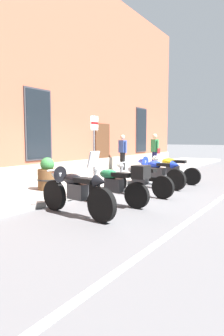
# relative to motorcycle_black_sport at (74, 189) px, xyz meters

# --- Properties ---
(ground_plane) EXTENTS (140.00, 140.00, 0.00)m
(ground_plane) POSITION_rel_motorcycle_black_sport_xyz_m (2.66, 1.03, -0.55)
(ground_plane) COLOR #4C4C4F
(sidewalk) EXTENTS (29.38, 2.93, 0.13)m
(sidewalk) POSITION_rel_motorcycle_black_sport_xyz_m (2.66, 2.49, -0.49)
(sidewalk) COLOR gray
(sidewalk) RESTS_ON ground_plane
(lane_stripe) EXTENTS (29.38, 0.12, 0.01)m
(lane_stripe) POSITION_rel_motorcycle_black_sport_xyz_m (2.66, -2.17, -0.55)
(lane_stripe) COLOR silver
(lane_stripe) RESTS_ON ground_plane
(motorcycle_black_sport) EXTENTS (0.62, 2.13, 1.01)m
(motorcycle_black_sport) POSITION_rel_motorcycle_black_sport_xyz_m (0.00, 0.00, 0.00)
(motorcycle_black_sport) COLOR black
(motorcycle_black_sport) RESTS_ON ground_plane
(motorcycle_green_touring) EXTENTS (0.62, 1.99, 1.29)m
(motorcycle_green_touring) POSITION_rel_motorcycle_black_sport_xyz_m (1.25, -0.25, -0.01)
(motorcycle_green_touring) COLOR black
(motorcycle_green_touring) RESTS_ON ground_plane
(motorcycle_grey_naked) EXTENTS (0.62, 2.15, 0.92)m
(motorcycle_grey_naked) POSITION_rel_motorcycle_black_sport_xyz_m (2.64, -0.10, -0.09)
(motorcycle_grey_naked) COLOR black
(motorcycle_grey_naked) RESTS_ON ground_plane
(motorcycle_blue_sport) EXTENTS (0.64, 2.04, 1.02)m
(motorcycle_blue_sport) POSITION_rel_motorcycle_black_sport_xyz_m (4.08, 0.04, 0.00)
(motorcycle_blue_sport) COLOR black
(motorcycle_blue_sport) RESTS_ON ground_plane
(motorcycle_yellow_naked) EXTENTS (0.62, 2.11, 0.98)m
(motorcycle_yellow_naked) POSITION_rel_motorcycle_black_sport_xyz_m (5.24, -0.02, -0.07)
(motorcycle_yellow_naked) COLOR black
(motorcycle_yellow_naked) RESTS_ON ground_plane
(pedestrian_blue_top) EXTENTS (0.33, 0.56, 1.65)m
(pedestrian_blue_top) POSITION_rel_motorcycle_black_sport_xyz_m (7.18, 3.19, 0.51)
(pedestrian_blue_top) COLOR black
(pedestrian_blue_top) RESTS_ON sidewalk
(pedestrian_striped_shirt) EXTENTS (0.41, 0.61, 1.71)m
(pedestrian_striped_shirt) POSITION_rel_motorcycle_black_sport_xyz_m (8.17, 1.99, 0.54)
(pedestrian_striped_shirt) COLOR #1E1E4C
(pedestrian_striped_shirt) RESTS_ON sidewalk
(parking_sign) EXTENTS (0.36, 0.07, 2.22)m
(parking_sign) POSITION_rel_motorcycle_black_sport_xyz_m (2.97, 1.70, 1.02)
(parking_sign) COLOR #4C4C51
(parking_sign) RESTS_ON sidewalk
(barrel_planter) EXTENTS (0.59, 0.59, 0.94)m
(barrel_planter) POSITION_rel_motorcycle_black_sport_xyz_m (1.35, 2.17, -0.02)
(barrel_planter) COLOR brown
(barrel_planter) RESTS_ON sidewalk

